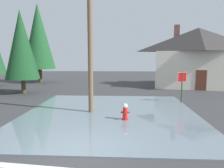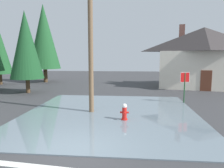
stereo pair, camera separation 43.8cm
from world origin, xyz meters
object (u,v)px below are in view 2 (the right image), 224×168
object	(u,v)px
stop_sign_far	(185,81)
house	(203,57)
utility_pole	(90,31)
fire_hydrant	(124,112)
pine_tree_tall_left	(26,45)
pine_tree_far_center	(44,37)

from	to	relation	value
stop_sign_far	house	xyz separation A→B (m)	(3.89, 8.34, 1.74)
utility_pole	house	bearing A→B (deg)	48.59
fire_hydrant	house	bearing A→B (deg)	57.95
utility_pole	pine_tree_tall_left	size ratio (longest dim) A/B	1.24
fire_hydrant	pine_tree_far_center	bearing A→B (deg)	124.75
utility_pole	house	distance (m)	15.14
utility_pole	pine_tree_far_center	size ratio (longest dim) A/B	0.93
fire_hydrant	pine_tree_tall_left	bearing A→B (deg)	140.15
pine_tree_tall_left	stop_sign_far	bearing A→B (deg)	-13.64
fire_hydrant	stop_sign_far	world-z (taller)	stop_sign_far
utility_pole	house	xyz separation A→B (m)	(9.97, 11.30, -1.44)
house	pine_tree_far_center	world-z (taller)	pine_tree_far_center
fire_hydrant	stop_sign_far	distance (m)	6.09
fire_hydrant	pine_tree_tall_left	size ratio (longest dim) A/B	0.12
utility_pole	pine_tree_far_center	bearing A→B (deg)	121.85
fire_hydrant	utility_pole	bearing A→B (deg)	144.62
pine_tree_tall_left	pine_tree_far_center	world-z (taller)	pine_tree_far_center
pine_tree_far_center	house	bearing A→B (deg)	-8.22
utility_pole	stop_sign_far	size ratio (longest dim) A/B	4.14
fire_hydrant	pine_tree_far_center	distance (m)	19.51
house	utility_pole	bearing A→B (deg)	-131.41
utility_pole	pine_tree_far_center	distance (m)	16.51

